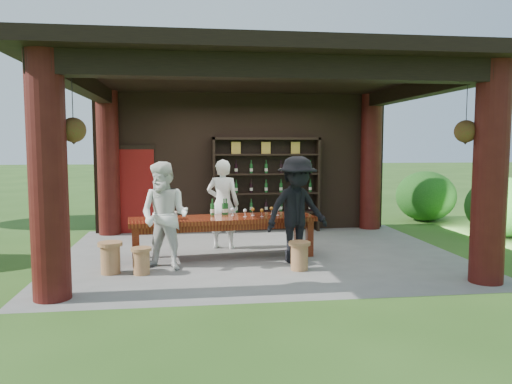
{
  "coord_description": "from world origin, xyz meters",
  "views": [
    {
      "loc": [
        -1.28,
        -9.29,
        2.08
      ],
      "look_at": [
        0.0,
        0.4,
        1.15
      ],
      "focal_mm": 35.0,
      "sensor_mm": 36.0,
      "label": 1
    }
  ],
  "objects": [
    {
      "name": "pavilion",
      "position": [
        -0.01,
        0.43,
        2.13
      ],
      "size": [
        7.5,
        6.0,
        3.6
      ],
      "color": "slate",
      "rests_on": "ground"
    },
    {
      "name": "table_bottles",
      "position": [
        -0.71,
        0.11,
        0.9
      ],
      "size": [
        0.34,
        0.09,
        0.31
      ],
      "color": "#194C1E",
      "rests_on": "tasting_table"
    },
    {
      "name": "table_glasses",
      "position": [
        -0.05,
        -0.09,
        0.82
      ],
      "size": [
        0.92,
        0.33,
        0.15
      ],
      "color": "silver",
      "rests_on": "tasting_table"
    },
    {
      "name": "trees",
      "position": [
        3.16,
        1.47,
        3.37
      ],
      "size": [
        21.75,
        9.48,
        4.8
      ],
      "color": "#3F2819",
      "rests_on": "ground"
    },
    {
      "name": "stool_near_left",
      "position": [
        -2.08,
        -1.25,
        0.23
      ],
      "size": [
        0.33,
        0.33,
        0.44
      ],
      "rotation": [
        0.0,
        0.0,
        -0.08
      ],
      "color": "#95633B",
      "rests_on": "ground"
    },
    {
      "name": "shrubs",
      "position": [
        2.84,
        0.87,
        0.54
      ],
      "size": [
        15.27,
        8.68,
        1.36
      ],
      "color": "#194C14",
      "rests_on": "ground"
    },
    {
      "name": "stool_near_right",
      "position": [
        0.5,
        -1.31,
        0.25
      ],
      "size": [
        0.36,
        0.36,
        0.48
      ],
      "rotation": [
        0.0,
        0.0,
        -0.21
      ],
      "color": "#95633B",
      "rests_on": "ground"
    },
    {
      "name": "tasting_table",
      "position": [
        -0.69,
        -0.19,
        0.63
      ],
      "size": [
        3.47,
        1.28,
        0.75
      ],
      "rotation": [
        0.0,
        0.0,
        0.12
      ],
      "color": "#50140B",
      "rests_on": "ground"
    },
    {
      "name": "napkin_basket",
      "position": [
        -1.66,
        -0.36,
        0.82
      ],
      "size": [
        0.28,
        0.21,
        0.14
      ],
      "primitive_type": "cube",
      "rotation": [
        0.0,
        0.0,
        0.12
      ],
      "color": "#BF6672",
      "rests_on": "tasting_table"
    },
    {
      "name": "guest_woman",
      "position": [
        -1.71,
        -0.96,
        0.9
      ],
      "size": [
        1.08,
        0.99,
        1.8
      ],
      "primitive_type": "imported",
      "rotation": [
        0.0,
        0.0,
        -0.43
      ],
      "color": "white",
      "rests_on": "ground"
    },
    {
      "name": "guest_man",
      "position": [
        0.57,
        -0.76,
        0.94
      ],
      "size": [
        1.38,
        1.08,
        1.88
      ],
      "primitive_type": "imported",
      "rotation": [
        0.0,
        0.0,
        0.36
      ],
      "color": "black",
      "rests_on": "ground"
    },
    {
      "name": "ground",
      "position": [
        0.0,
        0.0,
        0.0
      ],
      "size": [
        90.0,
        90.0,
        0.0
      ],
      "primitive_type": "plane",
      "color": "#2D5119",
      "rests_on": "ground"
    },
    {
      "name": "stool_far_left",
      "position": [
        -2.58,
        -1.14,
        0.27
      ],
      "size": [
        0.39,
        0.39,
        0.52
      ],
      "rotation": [
        0.0,
        0.0,
        -0.4
      ],
      "color": "#95633B",
      "rests_on": "ground"
    },
    {
      "name": "wine_shelf",
      "position": [
        0.52,
        2.45,
        1.13
      ],
      "size": [
        2.56,
        0.39,
        2.25
      ],
      "color": "black",
      "rests_on": "ground"
    },
    {
      "name": "host",
      "position": [
        -0.64,
        0.61,
        0.9
      ],
      "size": [
        0.74,
        0.59,
        1.79
      ],
      "primitive_type": "imported",
      "rotation": [
        0.0,
        0.0,
        2.87
      ],
      "color": "white",
      "rests_on": "ground"
    }
  ]
}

